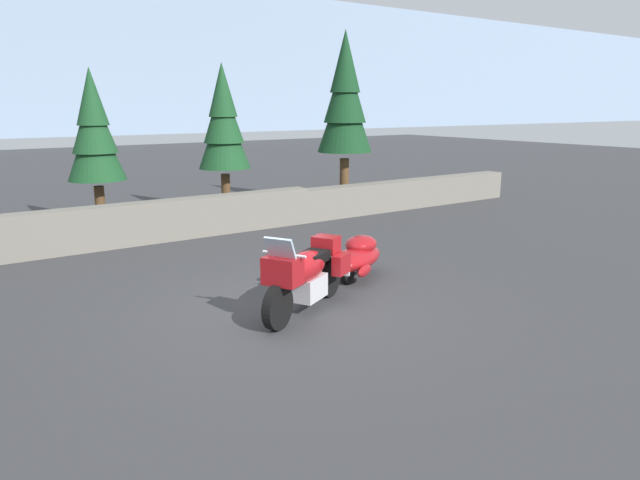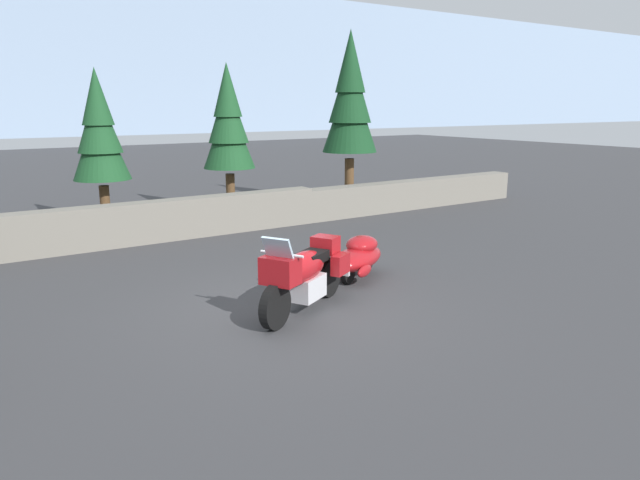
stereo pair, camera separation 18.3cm
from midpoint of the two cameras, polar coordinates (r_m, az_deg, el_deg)
name	(u,v)px [view 2 (the right image)]	position (r m, az deg, el deg)	size (l,w,h in m)	color
ground_plane	(287,309)	(9.21, -2.66, -6.75)	(80.00, 80.00, 0.00)	#38383A
stone_guard_wall	(173,220)	(14.25, -13.91, 1.93)	(24.00, 0.59, 0.95)	slate
touring_motorcycle	(303,273)	(8.90, -1.05, -3.23)	(2.10, 1.39, 1.33)	black
car_shaped_trailer	(358,256)	(10.72, 4.23, -1.59)	(2.11, 1.37, 0.76)	black
pine_tree_tall	(350,98)	(17.91, 3.27, 13.69)	(1.65, 1.65, 5.30)	brown
pine_tree_secondary	(99,130)	(15.42, -20.53, 10.03)	(1.39, 1.39, 4.02)	brown
pine_tree_far_right	(228,122)	(16.59, -8.68, 11.39)	(1.44, 1.44, 4.27)	brown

